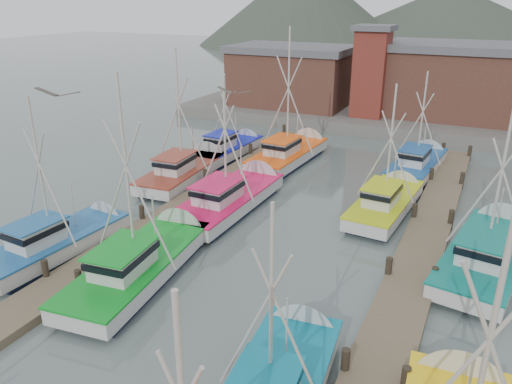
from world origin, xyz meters
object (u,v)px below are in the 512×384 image
at_px(lookout_tower, 371,71).
at_px(boat_8, 233,197).
at_px(boat_4, 145,261).
at_px(boat_12, 291,153).

height_order(lookout_tower, boat_8, lookout_tower).
bearing_deg(boat_4, boat_8, 84.02).
bearing_deg(lookout_tower, boat_4, -94.34).
height_order(boat_4, boat_12, boat_12).
bearing_deg(boat_4, lookout_tower, 79.28).
height_order(lookout_tower, boat_12, boat_12).
bearing_deg(boat_8, boat_12, 92.25).
relative_size(lookout_tower, boat_12, 0.76).
bearing_deg(boat_12, boat_8, -85.30).
height_order(lookout_tower, boat_4, lookout_tower).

